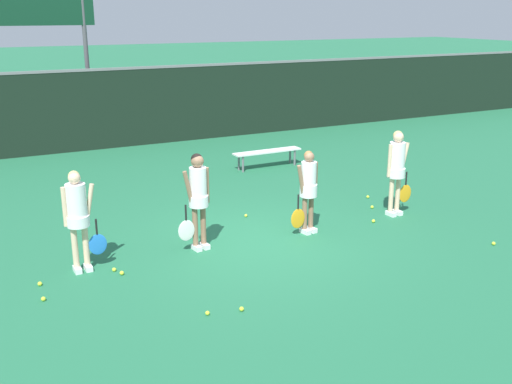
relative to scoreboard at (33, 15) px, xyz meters
name	(u,v)px	position (x,y,z in m)	size (l,w,h in m)	color
ground_plane	(258,240)	(2.28, -10.53, -4.04)	(140.00, 140.00, 0.00)	#216642
fence_windscreen	(125,107)	(2.28, -1.34, -2.78)	(60.00, 0.08, 2.50)	black
scoreboard	(33,15)	(0.00, 0.00, 0.00)	(3.64, 0.15, 5.20)	#515156
bench_courtside	(267,153)	(5.01, -5.78, -3.63)	(1.99, 0.38, 0.48)	silver
player_0	(78,213)	(-0.98, -10.44, -3.03)	(0.67, 0.37, 1.72)	beige
player_1	(198,193)	(1.12, -10.44, -2.98)	(0.64, 0.35, 1.78)	#8C664C
player_2	(308,186)	(3.32, -10.62, -3.10)	(0.62, 0.34, 1.63)	#8C664C
player_3	(397,165)	(5.52, -10.55, -2.96)	(0.68, 0.38, 1.82)	beige
tennis_ball_0	(187,236)	(1.12, -9.81, -4.01)	(0.07, 0.07, 0.07)	#CCE033
tennis_ball_1	(242,309)	(0.77, -12.94, -4.01)	(0.07, 0.07, 0.07)	#CCE033
tennis_ball_2	(372,207)	(5.37, -10.01, -4.01)	(0.07, 0.07, 0.07)	#CCE033
tennis_ball_3	(122,273)	(-0.45, -10.93, -4.01)	(0.07, 0.07, 0.07)	#CCE033
tennis_ball_4	(494,243)	(6.05, -12.77, -4.01)	(0.07, 0.07, 0.07)	#CCE033
tennis_ball_5	(43,299)	(-1.74, -11.31, -4.01)	(0.07, 0.07, 0.07)	#CCE033
tennis_ball_6	(207,313)	(0.28, -12.83, -4.01)	(0.07, 0.07, 0.07)	#CCE033
tennis_ball_7	(368,197)	(5.76, -9.35, -4.01)	(0.07, 0.07, 0.07)	#CCE033
tennis_ball_8	(40,284)	(-1.71, -10.74, -4.01)	(0.07, 0.07, 0.07)	#CCE033
tennis_ball_9	(114,270)	(-0.53, -10.73, -4.01)	(0.07, 0.07, 0.07)	#CCE033
tennis_ball_10	(373,221)	(4.83, -10.76, -4.01)	(0.07, 0.07, 0.07)	#CCE033
tennis_ball_11	(246,216)	(2.65, -9.26, -4.01)	(0.07, 0.07, 0.07)	#CCE033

